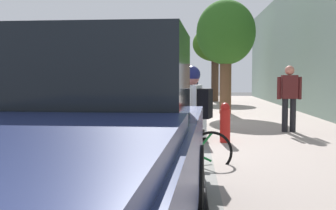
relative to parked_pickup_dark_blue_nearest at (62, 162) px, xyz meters
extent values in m
plane|color=#323232|center=(-0.55, 10.50, -0.90)|extent=(58.36, 58.36, 0.00)
cube|color=#A5938A|center=(3.24, 10.50, -0.83)|extent=(3.88, 36.47, 0.14)
cube|color=gray|center=(1.21, 10.50, -0.83)|extent=(0.16, 36.47, 0.14)
cube|color=white|center=(-3.46, 10.16, -0.90)|extent=(0.14, 2.20, 0.01)
cube|color=white|center=(-3.46, 14.36, -0.90)|extent=(0.14, 2.20, 0.01)
cube|color=white|center=(-3.46, 18.56, -0.90)|extent=(0.14, 2.20, 0.01)
cube|color=white|center=(-3.46, 22.76, -0.90)|extent=(0.14, 2.20, 0.01)
cube|color=white|center=(-3.46, 26.96, -0.90)|extent=(0.14, 2.20, 0.01)
cube|color=white|center=(-0.26, 10.50, -0.90)|extent=(0.12, 36.47, 0.01)
cube|color=navy|center=(0.00, -0.11, -0.15)|extent=(2.19, 5.38, 0.80)
cube|color=black|center=(0.04, 0.82, 0.65)|extent=(1.79, 1.58, 0.80)
cylinder|color=black|center=(0.97, 1.50, -0.50)|extent=(0.26, 0.81, 0.80)
cylinder|color=black|center=(-0.83, 1.58, -0.50)|extent=(0.26, 0.81, 0.80)
cube|color=white|center=(0.25, 8.01, -0.30)|extent=(1.98, 4.48, 0.64)
cube|color=black|center=(0.25, 8.01, 0.32)|extent=(1.65, 2.18, 0.60)
cylinder|color=black|center=(0.99, 9.42, -0.57)|extent=(0.25, 0.67, 0.66)
cylinder|color=black|center=(-0.62, 9.34, -0.57)|extent=(0.25, 0.67, 0.66)
cylinder|color=black|center=(1.13, 6.69, -0.57)|extent=(0.25, 0.67, 0.66)
cylinder|color=black|center=(-0.48, 6.61, -0.57)|extent=(0.25, 0.67, 0.66)
cube|color=black|center=(0.04, 19.10, -0.12)|extent=(2.09, 4.77, 0.90)
cube|color=black|center=(0.04, 19.10, 0.71)|extent=(1.79, 3.16, 0.76)
cylinder|color=black|center=(0.97, 20.52, -0.52)|extent=(0.25, 0.77, 0.76)
cylinder|color=black|center=(-0.77, 20.59, -0.52)|extent=(0.25, 0.77, 0.76)
cylinder|color=black|center=(0.86, 17.60, -0.52)|extent=(0.25, 0.77, 0.76)
cylinder|color=black|center=(-0.89, 17.67, -0.52)|extent=(0.25, 0.77, 0.76)
torus|color=black|center=(0.23, 3.89, -0.57)|extent=(0.67, 0.10, 0.67)
torus|color=black|center=(1.26, 3.81, -0.57)|extent=(0.67, 0.10, 0.67)
cylinder|color=#197233|center=(0.62, 3.86, -0.48)|extent=(0.65, 0.09, 0.50)
cylinder|color=#197233|center=(0.98, 3.83, -0.49)|extent=(0.14, 0.05, 0.46)
cylinder|color=#197233|center=(0.67, 3.85, -0.26)|extent=(0.73, 0.09, 0.05)
cylinder|color=#197233|center=(1.09, 3.82, -0.64)|extent=(0.35, 0.06, 0.18)
cylinder|color=#197233|center=(1.15, 3.82, -0.42)|extent=(0.26, 0.06, 0.32)
cylinder|color=#197233|center=(0.27, 3.89, -0.41)|extent=(0.12, 0.05, 0.33)
cube|color=black|center=(1.03, 3.83, -0.23)|extent=(0.25, 0.12, 0.05)
cylinder|color=black|center=(0.30, 3.88, -0.19)|extent=(0.07, 0.46, 0.03)
cylinder|color=#C6B284|center=(0.97, 3.50, -0.49)|extent=(0.15, 0.15, 0.82)
cylinder|color=#C6B284|center=(0.92, 3.30, -0.49)|extent=(0.15, 0.15, 0.82)
cube|color=white|center=(0.94, 3.40, 0.22)|extent=(0.32, 0.43, 0.58)
cylinder|color=white|center=(1.01, 3.65, 0.19)|extent=(0.10, 0.10, 0.55)
cylinder|color=white|center=(0.88, 3.15, 0.19)|extent=(0.10, 0.10, 0.55)
sphere|color=#B86A62|center=(0.94, 3.40, 0.62)|extent=(0.23, 0.23, 0.23)
sphere|color=navy|center=(0.94, 3.40, 0.66)|extent=(0.26, 0.26, 0.26)
cube|color=black|center=(1.14, 3.35, 0.24)|extent=(0.25, 0.34, 0.44)
cylinder|color=brown|center=(2.18, 13.50, 0.46)|extent=(0.44, 0.44, 2.43)
ellipsoid|color=#2F641F|center=(2.18, 13.50, 2.28)|extent=(2.21, 2.21, 2.41)
cylinder|color=#513728|center=(2.18, 21.55, 0.50)|extent=(0.41, 0.41, 2.52)
ellipsoid|color=#3D721D|center=(2.18, 21.55, 2.45)|extent=(2.51, 2.51, 1.96)
cylinder|color=black|center=(3.28, 8.02, -0.34)|extent=(0.15, 0.15, 0.84)
cylinder|color=black|center=(3.48, 8.03, -0.34)|extent=(0.15, 0.15, 0.84)
cube|color=#591E1E|center=(3.38, 8.03, 0.37)|extent=(0.39, 0.25, 0.59)
cylinder|color=#591E1E|center=(3.12, 8.01, 0.34)|extent=(0.10, 0.10, 0.56)
cylinder|color=#591E1E|center=(3.64, 8.04, 0.34)|extent=(0.10, 0.10, 0.56)
sphere|color=#D67C65|center=(3.38, 8.03, 0.79)|extent=(0.23, 0.23, 0.23)
cylinder|color=red|center=(1.64, 6.16, -0.41)|extent=(0.22, 0.22, 0.70)
sphere|color=red|center=(1.64, 6.16, -0.02)|extent=(0.20, 0.20, 0.20)
camera|label=1|loc=(0.97, -3.17, 0.63)|focal=47.13mm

